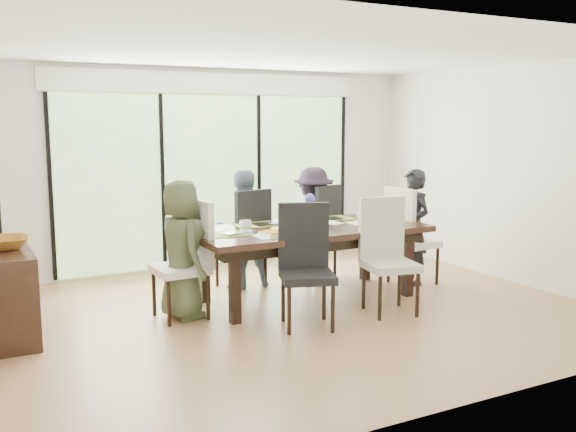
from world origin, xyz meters
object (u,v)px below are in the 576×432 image
person_left_end (181,250)px  person_far_right (313,223)px  chair_right_end (414,235)px  sideboard (7,290)px  chair_far_left (241,238)px  chair_near_right (391,256)px  vase (310,220)px  laptop (242,233)px  cup_c (362,216)px  chair_near_left (307,267)px  table_top (308,230)px  person_far_left (241,229)px  chair_far_right (313,231)px  person_right_end (413,227)px  cup_b (324,223)px  chair_left_end (180,260)px  cup_a (245,225)px  bowl (5,243)px

person_left_end → person_far_right: same height
chair_right_end → sideboard: chair_right_end is taller
chair_far_left → chair_near_right: (0.95, -1.72, 0.00)m
vase → sideboard: size_ratio=0.09×
laptop → cup_c: bearing=-6.3°
laptop → chair_near_left: bearing=-78.7°
table_top → person_far_right: bearing=56.5°
chair_right_end → person_left_end: 2.98m
person_far_left → vase: bearing=121.2°
person_far_left → chair_near_left: bearing=86.9°
table_top → chair_far_right: chair_far_right is taller
person_right_end → cup_b: bearing=-88.0°
chair_far_right → laptop: size_ratio=3.33×
chair_left_end → chair_far_right: 2.22m
chair_far_right → person_right_end: (0.93, -0.85, 0.10)m
person_right_end → cup_a: bearing=-96.3°
table_top → cup_b: 0.20m
chair_near_right → chair_far_right: bearing=100.0°
chair_left_end → laptop: 0.70m
chair_left_end → person_far_left: size_ratio=0.85×
cup_b → person_right_end: bearing=4.3°
chair_far_left → table_top: bearing=103.5°
chair_right_end → chair_far_left: 2.13m
cup_a → chair_right_end: bearing=-3.9°
vase → cup_b: 0.18m
chair_right_end → chair_near_left: bearing=109.0°
chair_right_end → chair_far_left: size_ratio=1.00×
chair_far_right → person_far_left: bearing=-23.9°
chair_far_right → chair_right_end: bearing=113.2°
chair_near_left → cup_c: 1.64m
sideboard → chair_near_right: bearing=-18.5°
chair_near_right → person_far_left: (-0.95, 1.70, 0.10)m
chair_near_right → chair_right_end: bearing=52.7°
person_far_left → cup_a: person_far_left is taller
person_right_end → table_top: bearing=-92.3°
chair_left_end → chair_near_right: 2.18m
person_right_end → sideboard: (-4.58, 0.33, -0.29)m
chair_right_end → laptop: (-2.35, -0.10, 0.24)m
chair_near_right → bowl: size_ratio=2.75×
chair_right_end → person_far_left: (-1.95, 0.83, 0.10)m
chair_far_left → person_far_right: person_far_right is taller
chair_right_end → cup_b: 1.38m
chair_far_right → person_right_end: size_ratio=0.85×
chair_right_end → cup_a: size_ratio=8.87×
chair_right_end → person_right_end: person_right_end is taller
person_left_end → person_far_left: bearing=-56.3°
chair_far_left → chair_right_end: bearing=142.0°
person_far_right → cup_a: (-1.25, -0.68, 0.17)m
chair_far_right → sideboard: (-3.65, -0.52, -0.19)m
chair_left_end → cup_b: size_ratio=11.00×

